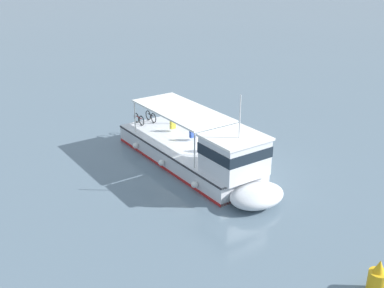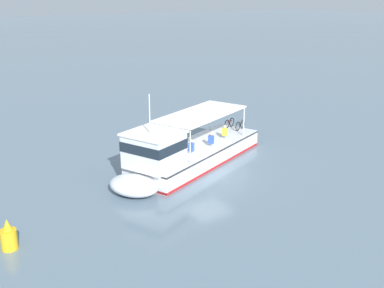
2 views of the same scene
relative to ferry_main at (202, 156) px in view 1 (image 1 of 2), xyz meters
name	(u,v)px [view 1 (image 1 of 2)]	position (x,y,z in m)	size (l,w,h in m)	color
ground_plane	(221,163)	(-1.37, -1.02, -1.02)	(400.00, 400.00, 0.00)	slate
ferry_main	(202,156)	(0.00, 0.00, 0.00)	(7.95, 12.88, 5.32)	silver
channel_buoy	(377,279)	(-4.14, 11.19, -0.45)	(0.70, 0.70, 1.40)	gold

